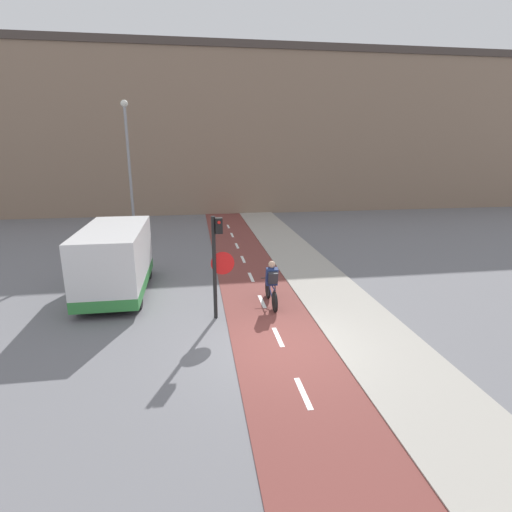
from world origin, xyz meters
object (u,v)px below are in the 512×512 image
street_lamp_far (129,158)px  van (115,262)px  cyclist_near (272,284)px  traffic_light_pole (217,256)px

street_lamp_far → van: (0.49, -8.16, -3.16)m
cyclist_near → van: van is taller
traffic_light_pole → cyclist_near: traffic_light_pole is taller
street_lamp_far → van: 8.76m
traffic_light_pole → cyclist_near: bearing=21.9°
street_lamp_far → cyclist_near: street_lamp_far is taller
cyclist_near → van: (-4.99, 1.86, 0.42)m
cyclist_near → street_lamp_far: bearing=118.7°
street_lamp_far → van: bearing=-86.5°
street_lamp_far → cyclist_near: (5.48, -10.01, -3.58)m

